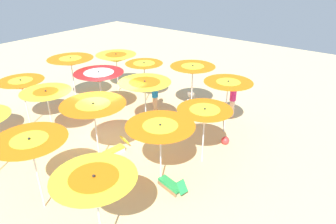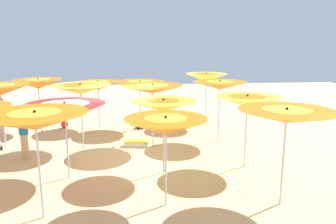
{
  "view_description": "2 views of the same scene",
  "coord_description": "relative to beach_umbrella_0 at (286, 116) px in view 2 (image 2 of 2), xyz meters",
  "views": [
    {
      "loc": [
        7.37,
        8.88,
        6.81
      ],
      "look_at": [
        -1.95,
        1.76,
        1.03
      ],
      "focal_mm": 33.03,
      "sensor_mm": 36.0,
      "label": 1
    },
    {
      "loc": [
        0.65,
        -11.04,
        3.91
      ],
      "look_at": [
        1.82,
        0.77,
        1.39
      ],
      "focal_mm": 35.21,
      "sensor_mm": 36.0,
      "label": 2
    }
  ],
  "objects": [
    {
      "name": "beach_umbrella_7",
      "position": [
        -3.3,
        7.46,
        -0.22
      ],
      "size": [
        2.2,
        2.2,
        2.27
      ],
      "color": "silver",
      "rests_on": "ground"
    },
    {
      "name": "beach_umbrella_6",
      "position": [
        -2.87,
        4.84,
        -0.01
      ],
      "size": [
        2.29,
        2.29,
        2.43
      ],
      "color": "silver",
      "rests_on": "ground"
    },
    {
      "name": "beach_umbrella_14",
      "position": [
        -8.42,
        5.3,
        -0.02
      ],
      "size": [
        2.12,
        2.12,
        2.45
      ],
      "color": "silver",
      "rests_on": "ground"
    },
    {
      "name": "beachgoer_0",
      "position": [
        -7.27,
        3.94,
        -1.23
      ],
      "size": [
        0.3,
        0.3,
        1.87
      ],
      "rotation": [
        0.0,
        0.0,
        2.68
      ],
      "color": "#D8A87F",
      "rests_on": "ground"
    },
    {
      "name": "beach_umbrella_10",
      "position": [
        -5.48,
        4.92,
        0.02
      ],
      "size": [
        2.15,
        2.15,
        2.47
      ],
      "color": "silver",
      "rests_on": "ground"
    },
    {
      "name": "beach_umbrella_8",
      "position": [
        -5.64,
        -0.09,
        0.04
      ],
      "size": [
        2.26,
        2.26,
        2.51
      ],
      "color": "silver",
      "rests_on": "ground"
    },
    {
      "name": "beachgoer_1",
      "position": [
        -9.22,
        7.09,
        -1.26
      ],
      "size": [
        0.3,
        0.3,
        1.82
      ],
      "rotation": [
        0.0,
        0.0,
        1.59
      ],
      "color": "beige",
      "rests_on": "ground"
    },
    {
      "name": "lounger_1",
      "position": [
        -3.58,
        4.96,
        -2.03
      ],
      "size": [
        1.15,
        0.45,
        0.6
      ],
      "rotation": [
        0.0,
        0.0,
        6.15
      ],
      "color": "silver",
      "rests_on": "ground"
    },
    {
      "name": "beach_umbrella_1",
      "position": [
        -0.07,
        2.52,
        -0.1
      ],
      "size": [
        1.99,
        1.99,
        2.35
      ],
      "color": "silver",
      "rests_on": "ground"
    },
    {
      "name": "beach_umbrella_0",
      "position": [
        0.0,
        0.0,
        0.0
      ],
      "size": [
        2.26,
        2.26,
        2.44
      ],
      "color": "silver",
      "rests_on": "ground"
    },
    {
      "name": "lounger_0",
      "position": [
        -3.21,
        7.99,
        -2.03
      ],
      "size": [
        0.56,
        1.19,
        0.6
      ],
      "rotation": [
        0.0,
        0.0,
        4.5
      ],
      "color": "olive",
      "rests_on": "ground"
    },
    {
      "name": "beach_umbrella_5",
      "position": [
        -2.68,
        2.28,
        -0.14
      ],
      "size": [
        1.96,
        1.96,
        2.31
      ],
      "color": "silver",
      "rests_on": "ground"
    },
    {
      "name": "ground",
      "position": [
        -4.14,
        3.87,
        -2.24
      ],
      "size": [
        39.84,
        39.84,
        0.04
      ],
      "primitive_type": "cube",
      "color": "beige"
    },
    {
      "name": "beach_ball",
      "position": [
        -6.8,
        8.05,
        -2.06
      ],
      "size": [
        0.33,
        0.33,
        0.33
      ],
      "primitive_type": "sphere",
      "color": "red",
      "rests_on": "ground"
    },
    {
      "name": "beach_umbrella_2",
      "position": [
        -0.21,
        5.34,
        0.03
      ],
      "size": [
        2.08,
        2.08,
        2.47
      ],
      "color": "silver",
      "rests_on": "ground"
    },
    {
      "name": "beach_umbrella_15",
      "position": [
        -7.69,
        7.52,
        -0.09
      ],
      "size": [
        2.03,
        2.03,
        2.4
      ],
      "color": "silver",
      "rests_on": "ground"
    },
    {
      "name": "beach_umbrella_4",
      "position": [
        -2.81,
        0.21,
        -0.22
      ],
      "size": [
        1.96,
        1.96,
        2.25
      ],
      "color": "silver",
      "rests_on": "ground"
    },
    {
      "name": "beach_umbrella_3",
      "position": [
        -0.17,
        8.07,
        0.06
      ],
      "size": [
        1.97,
        1.97,
        2.52
      ],
      "color": "silver",
      "rests_on": "ground"
    },
    {
      "name": "beach_umbrella_9",
      "position": [
        -5.49,
        2.14,
        -0.21
      ],
      "size": [
        2.28,
        2.28,
        2.29
      ],
      "color": "silver",
      "rests_on": "ground"
    },
    {
      "name": "beach_umbrella_11",
      "position": [
        -5.19,
        7.93,
        -0.24
      ],
      "size": [
        1.95,
        1.95,
        2.23
      ],
      "color": "silver",
      "rests_on": "ground"
    }
  ]
}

